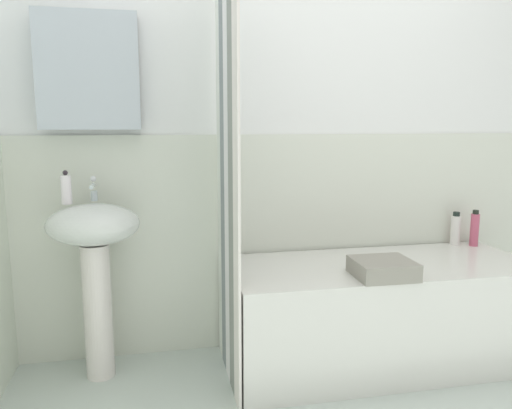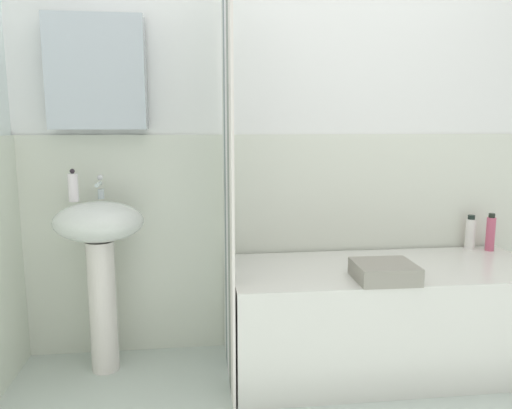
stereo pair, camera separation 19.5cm
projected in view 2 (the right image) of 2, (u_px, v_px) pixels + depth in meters
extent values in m
cube|color=white|center=(306.00, 134.00, 2.74)|extent=(3.60, 0.05, 2.40)
cube|color=silver|center=(306.00, 241.00, 2.81)|extent=(3.60, 0.02, 1.20)
cube|color=silver|center=(97.00, 73.00, 2.47)|extent=(0.48, 0.12, 0.56)
cylinder|color=white|center=(103.00, 307.00, 2.51)|extent=(0.14, 0.14, 0.68)
ellipsoid|color=silver|center=(98.00, 222.00, 2.44)|extent=(0.44, 0.34, 0.20)
cylinder|color=silver|center=(101.00, 194.00, 2.52)|extent=(0.03, 0.03, 0.05)
cylinder|color=silver|center=(99.00, 184.00, 2.46)|extent=(0.02, 0.10, 0.02)
sphere|color=silver|center=(100.00, 177.00, 2.50)|extent=(0.03, 0.03, 0.03)
cylinder|color=white|center=(73.00, 188.00, 2.43)|extent=(0.05, 0.05, 0.14)
sphere|color=#2A2229|center=(72.00, 171.00, 2.41)|extent=(0.02, 0.02, 0.02)
cube|color=silver|center=(386.00, 317.00, 2.56)|extent=(1.59, 0.66, 0.54)
cube|color=white|center=(232.00, 186.00, 2.09)|extent=(0.01, 0.13, 2.00)
cube|color=gray|center=(230.00, 182.00, 2.22)|extent=(0.01, 0.13, 2.00)
cube|color=white|center=(228.00, 179.00, 2.34)|extent=(0.01, 0.13, 2.00)
cube|color=gray|center=(226.00, 176.00, 2.47)|extent=(0.01, 0.13, 2.00)
cube|color=white|center=(225.00, 173.00, 2.60)|extent=(0.01, 0.13, 2.00)
cylinder|color=#C65472|center=(490.00, 234.00, 2.81)|extent=(0.05, 0.05, 0.19)
cylinder|color=black|center=(492.00, 216.00, 2.79)|extent=(0.03, 0.03, 0.02)
cylinder|color=white|center=(470.00, 234.00, 2.85)|extent=(0.05, 0.05, 0.18)
cylinder|color=black|center=(471.00, 217.00, 2.83)|extent=(0.04, 0.04, 0.02)
cube|color=gray|center=(384.00, 272.00, 2.29)|extent=(0.28, 0.26, 0.08)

